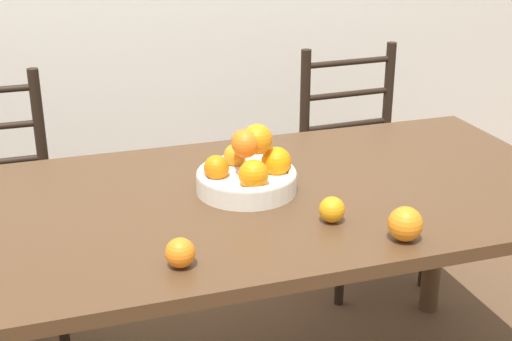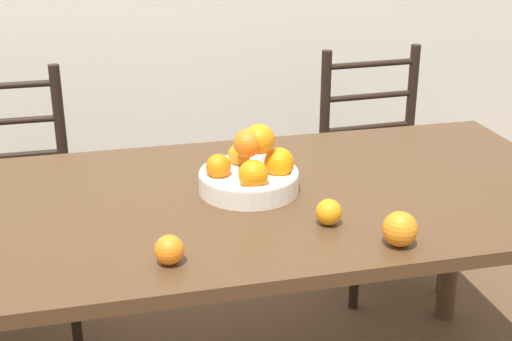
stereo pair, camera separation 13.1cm
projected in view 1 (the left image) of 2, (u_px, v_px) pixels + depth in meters
dining_table at (229, 227)px, 1.92m from camera, size 1.95×0.90×0.75m
fruit_bowl at (248, 171)px, 1.91m from camera, size 0.27×0.27×0.19m
orange_loose_0 at (405, 224)px, 1.65m from camera, size 0.08×0.08×0.08m
orange_loose_1 at (332, 210)px, 1.75m from camera, size 0.06×0.06×0.06m
orange_loose_2 at (180, 253)px, 1.54m from camera, size 0.07×0.07×0.07m
chair_right at (361, 168)px, 2.86m from camera, size 0.44×0.42×0.93m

